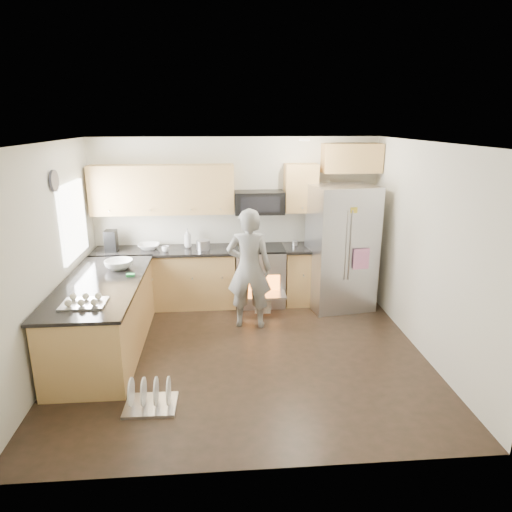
{
  "coord_description": "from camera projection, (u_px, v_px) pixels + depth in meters",
  "views": [
    {
      "loc": [
        -0.26,
        -5.17,
        2.84
      ],
      "look_at": [
        0.19,
        0.5,
        1.14
      ],
      "focal_mm": 32.0,
      "sensor_mm": 36.0,
      "label": 1
    }
  ],
  "objects": [
    {
      "name": "ground",
      "position": [
        244.0,
        354.0,
        5.77
      ],
      "size": [
        4.5,
        4.5,
        0.0
      ],
      "primitive_type": "plane",
      "color": "black",
      "rests_on": "ground"
    },
    {
      "name": "dish_rack",
      "position": [
        150.0,
        399.0,
        4.69
      ],
      "size": [
        0.53,
        0.43,
        0.33
      ],
      "rotation": [
        0.0,
        0.0,
        -0.02
      ],
      "color": "#B7B7BC",
      "rests_on": "ground"
    },
    {
      "name": "refrigerator",
      "position": [
        341.0,
        248.0,
        7.0
      ],
      "size": [
        1.04,
        0.87,
        1.92
      ],
      "rotation": [
        0.0,
        0.0,
        0.16
      ],
      "color": "#B7B7BC",
      "rests_on": "ground"
    },
    {
      "name": "back_cabinet_run",
      "position": [
        200.0,
        245.0,
        7.12
      ],
      "size": [
        4.45,
        0.64,
        2.5
      ],
      "color": "#B9894A",
      "rests_on": "ground"
    },
    {
      "name": "room_shell",
      "position": [
        239.0,
        225.0,
        5.31
      ],
      "size": [
        4.54,
        4.04,
        2.62
      ],
      "color": "beige",
      "rests_on": "ground"
    },
    {
      "name": "stove_range",
      "position": [
        260.0,
        262.0,
        7.22
      ],
      "size": [
        0.76,
        0.97,
        1.79
      ],
      "color": "#B7B7BC",
      "rests_on": "ground"
    },
    {
      "name": "peninsula",
      "position": [
        104.0,
        317.0,
        5.74
      ],
      "size": [
        0.96,
        2.36,
        1.04
      ],
      "color": "#B9894A",
      "rests_on": "ground"
    },
    {
      "name": "person",
      "position": [
        249.0,
        269.0,
        6.34
      ],
      "size": [
        0.68,
        0.5,
        1.71
      ],
      "primitive_type": "imported",
      "rotation": [
        0.0,
        0.0,
        3.0
      ],
      "color": "gray",
      "rests_on": "ground"
    }
  ]
}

